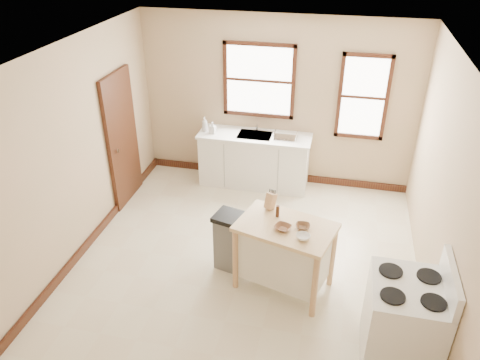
# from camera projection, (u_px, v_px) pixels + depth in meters

# --- Properties ---
(floor) EXTENTS (5.00, 5.00, 0.00)m
(floor) POSITION_uv_depth(u_px,v_px,m) (243.00, 267.00, 6.21)
(floor) COLOR beige
(floor) RESTS_ON ground
(ceiling) EXTENTS (5.00, 5.00, 0.00)m
(ceiling) POSITION_uv_depth(u_px,v_px,m) (244.00, 57.00, 4.82)
(ceiling) COLOR white
(ceiling) RESTS_ON ground
(wall_back) EXTENTS (4.50, 0.04, 2.80)m
(wall_back) POSITION_uv_depth(u_px,v_px,m) (277.00, 102.00, 7.63)
(wall_back) COLOR tan
(wall_back) RESTS_ON ground
(wall_left) EXTENTS (0.04, 5.00, 2.80)m
(wall_left) POSITION_uv_depth(u_px,v_px,m) (71.00, 156.00, 5.95)
(wall_left) COLOR tan
(wall_left) RESTS_ON ground
(wall_right) EXTENTS (0.04, 5.00, 2.80)m
(wall_right) POSITION_uv_depth(u_px,v_px,m) (446.00, 197.00, 5.08)
(wall_right) COLOR tan
(wall_right) RESTS_ON ground
(window_main) EXTENTS (1.17, 0.06, 1.22)m
(window_main) POSITION_uv_depth(u_px,v_px,m) (259.00, 81.00, 7.50)
(window_main) COLOR #33110E
(window_main) RESTS_ON wall_back
(window_side) EXTENTS (0.77, 0.06, 1.37)m
(window_side) POSITION_uv_depth(u_px,v_px,m) (363.00, 97.00, 7.25)
(window_side) COLOR #33110E
(window_side) RESTS_ON wall_back
(door_left) EXTENTS (0.06, 0.90, 2.10)m
(door_left) POSITION_uv_depth(u_px,v_px,m) (122.00, 139.00, 7.22)
(door_left) COLOR #33110E
(door_left) RESTS_ON ground
(baseboard_back) EXTENTS (4.50, 0.04, 0.12)m
(baseboard_back) POSITION_uv_depth(u_px,v_px,m) (274.00, 175.00, 8.27)
(baseboard_back) COLOR #33110E
(baseboard_back) RESTS_ON ground
(baseboard_left) EXTENTS (0.04, 5.00, 0.12)m
(baseboard_left) POSITION_uv_depth(u_px,v_px,m) (90.00, 241.00, 6.61)
(baseboard_left) COLOR #33110E
(baseboard_left) RESTS_ON ground
(sink_counter) EXTENTS (1.86, 0.62, 0.92)m
(sink_counter) POSITION_uv_depth(u_px,v_px,m) (254.00, 160.00, 7.90)
(sink_counter) COLOR silver
(sink_counter) RESTS_ON ground
(faucet) EXTENTS (0.03, 0.03, 0.22)m
(faucet) POSITION_uv_depth(u_px,v_px,m) (257.00, 124.00, 7.77)
(faucet) COLOR silver
(faucet) RESTS_ON sink_counter
(soap_bottle_a) EXTENTS (0.10, 0.10, 0.25)m
(soap_bottle_a) POSITION_uv_depth(u_px,v_px,m) (205.00, 124.00, 7.75)
(soap_bottle_a) COLOR #B2B2B2
(soap_bottle_a) RESTS_ON sink_counter
(soap_bottle_b) EXTENTS (0.10, 0.11, 0.20)m
(soap_bottle_b) POSITION_uv_depth(u_px,v_px,m) (213.00, 128.00, 7.68)
(soap_bottle_b) COLOR #B2B2B2
(soap_bottle_b) RESTS_ON sink_counter
(dish_rack) EXTENTS (0.42, 0.35, 0.09)m
(dish_rack) POSITION_uv_depth(u_px,v_px,m) (286.00, 136.00, 7.53)
(dish_rack) COLOR silver
(dish_rack) RESTS_ON sink_counter
(kitchen_island) EXTENTS (1.27, 0.99, 0.92)m
(kitchen_island) POSITION_uv_depth(u_px,v_px,m) (284.00, 256.00, 5.68)
(kitchen_island) COLOR #D0B77A
(kitchen_island) RESTS_ON ground
(knife_block) EXTENTS (0.14, 0.14, 0.20)m
(knife_block) POSITION_uv_depth(u_px,v_px,m) (271.00, 201.00, 5.73)
(knife_block) COLOR tan
(knife_block) RESTS_ON kitchen_island
(pepper_grinder) EXTENTS (0.05, 0.05, 0.15)m
(pepper_grinder) POSITION_uv_depth(u_px,v_px,m) (278.00, 211.00, 5.58)
(pepper_grinder) COLOR #3D2010
(pepper_grinder) RESTS_ON kitchen_island
(bowl_a) EXTENTS (0.24, 0.24, 0.05)m
(bowl_a) POSITION_uv_depth(u_px,v_px,m) (283.00, 228.00, 5.38)
(bowl_a) COLOR brown
(bowl_a) RESTS_ON kitchen_island
(bowl_b) EXTENTS (0.18, 0.18, 0.04)m
(bowl_b) POSITION_uv_depth(u_px,v_px,m) (303.00, 226.00, 5.41)
(bowl_b) COLOR brown
(bowl_b) RESTS_ON kitchen_island
(bowl_c) EXTENTS (0.19, 0.19, 0.05)m
(bowl_c) POSITION_uv_depth(u_px,v_px,m) (303.00, 237.00, 5.22)
(bowl_c) COLOR white
(bowl_c) RESTS_ON kitchen_island
(trash_bin) EXTENTS (0.48, 0.43, 0.80)m
(trash_bin) POSITION_uv_depth(u_px,v_px,m) (231.00, 241.00, 6.04)
(trash_bin) COLOR #5B5B59
(trash_bin) RESTS_ON ground
(gas_stove) EXTENTS (0.78, 0.80, 1.25)m
(gas_stove) POSITION_uv_depth(u_px,v_px,m) (405.00, 314.00, 4.65)
(gas_stove) COLOR white
(gas_stove) RESTS_ON ground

